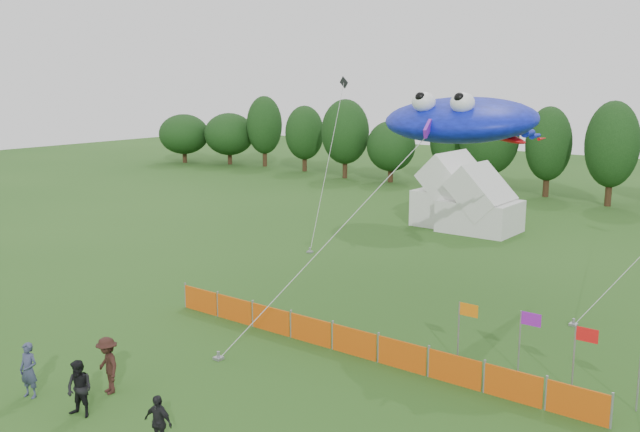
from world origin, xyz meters
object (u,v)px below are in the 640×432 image
Objects in this scene: barrier_fence at (354,342)px; stingray_kite at (465,120)px; spectator_c at (108,365)px; tent_right at (480,206)px; spectator_d at (158,422)px; tent_left at (454,196)px; spectator_b at (79,389)px; spectator_a at (29,370)px.

stingray_kite reaches higher than barrier_fence.
barrier_fence is 9.69× the size of spectator_c.
spectator_d is at bearing -80.40° from tent_right.
tent_left is 19.43m from stingray_kite.
stingray_kite reaches higher than spectator_d.
tent_left reaches higher than spectator_c.
barrier_fence is 10.36m from stingray_kite.
spectator_b is at bearing -86.52° from tent_right.
stingray_kite is (6.21, -15.25, 6.47)m from tent_right.
tent_left is at bearing 82.73° from spectator_b.
stingray_kite reaches higher than spectator_b.
tent_right is at bearing 90.95° from spectator_d.
spectator_b is at bearing 174.24° from spectator_d.
spectator_b is 1.64m from spectator_c.
tent_right is 31.07m from spectator_b.
barrier_fence is 10.37× the size of spectator_b.
spectator_b is 17.89m from stingray_kite.
stingray_kite reaches higher than spectator_c.
tent_left is at bearing 77.69° from spectator_a.
spectator_d is at bearing -93.67° from stingray_kite.
spectator_d is at bearing -92.45° from barrier_fence.
tent_left reaches higher than spectator_d.
spectator_b is 1.11× the size of spectator_d.
spectator_c is 16.76m from stingray_kite.
tent_left is 0.94× the size of tent_right.
spectator_c is at bearing 153.16° from spectator_d.
spectator_a is (-0.50, -31.21, -0.80)m from tent_right.
spectator_b is 3.33m from spectator_d.
tent_left is 2.86× the size of spectator_d.
spectator_d reaches higher than barrier_fence.
tent_left is at bearing 109.04° from barrier_fence.
spectator_b is at bearing -82.32° from tent_left.
tent_right is (2.43, -1.02, -0.29)m from tent_left.
tent_left is 24.61m from barrier_fence.
tent_right is at bearing 112.17° from stingray_kite.
barrier_fence is (8.01, -23.22, -1.48)m from tent_left.
spectator_d is (5.72, 0.37, -0.11)m from spectator_a.
spectator_a is 2.40m from spectator_b.
spectator_c is (-4.39, -7.31, 0.42)m from barrier_fence.
stingray_kite is (0.63, 6.95, 7.66)m from barrier_fence.
tent_left is 2.51× the size of spectator_a.
spectator_c is at bearing -120.99° from barrier_fence.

